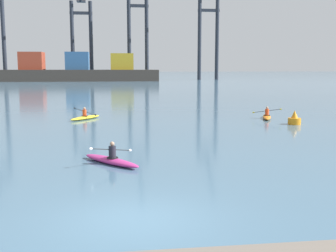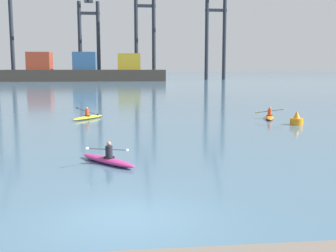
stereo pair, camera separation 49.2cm
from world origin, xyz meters
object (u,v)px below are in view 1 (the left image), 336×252
at_px(gantry_crane_east_mid, 138,20).
at_px(kayak_magenta, 111,160).
at_px(kayak_yellow, 85,117).
at_px(container_barge, 77,71).
at_px(kayak_orange, 267,116).
at_px(gantry_crane_east, 209,25).
at_px(channel_buoy, 294,119).
at_px(gantry_crane_west_mid, 81,26).

relative_size(gantry_crane_east_mid, kayak_magenta, 12.56).
bearing_deg(kayak_magenta, kayak_yellow, 97.22).
bearing_deg(container_barge, kayak_orange, -77.08).
bearing_deg(kayak_magenta, kayak_orange, 49.52).
distance_m(container_barge, gantry_crane_east, 45.02).
distance_m(container_barge, kayak_yellow, 94.84).
xyz_separation_m(channel_buoy, kayak_magenta, (-12.87, -10.71, -0.19)).
height_order(gantry_crane_east_mid, gantry_crane_east, gantry_crane_east_mid).
distance_m(gantry_crane_west_mid, kayak_orange, 110.40).
bearing_deg(kayak_yellow, container_barge, 94.72).
height_order(gantry_crane_east_mid, kayak_magenta, gantry_crane_east_mid).
height_order(channel_buoy, kayak_yellow, channel_buoy).
xyz_separation_m(container_barge, kayak_yellow, (7.79, -94.48, -2.77)).
distance_m(container_barge, gantry_crane_east_mid, 25.52).
height_order(kayak_orange, kayak_yellow, same).
bearing_deg(gantry_crane_east, channel_buoy, -99.85).
height_order(gantry_crane_east_mid, channel_buoy, gantry_crane_east_mid).
xyz_separation_m(kayak_magenta, kayak_yellow, (-1.98, 15.66, 0.00)).
distance_m(gantry_crane_west_mid, kayak_magenta, 122.81).
xyz_separation_m(gantry_crane_east_mid, channel_buoy, (4.18, -107.28, -18.35)).
distance_m(gantry_crane_east, kayak_orange, 108.23).
height_order(gantry_crane_west_mid, kayak_orange, gantry_crane_west_mid).
distance_m(kayak_orange, kayak_yellow, 14.25).
bearing_deg(gantry_crane_east_mid, container_barge, -156.99).
bearing_deg(kayak_magenta, gantry_crane_west_mid, 94.27).
distance_m(gantry_crane_west_mid, channel_buoy, 113.99).
distance_m(channel_buoy, kayak_orange, 3.66).
height_order(container_barge, gantry_crane_west_mid, gantry_crane_west_mid).
bearing_deg(gantry_crane_west_mid, kayak_yellow, -86.16).
xyz_separation_m(container_barge, gantry_crane_east_mid, (18.47, 7.84, 15.76)).
bearing_deg(kayak_orange, gantry_crane_west_mid, 101.24).
bearing_deg(gantry_crane_east_mid, gantry_crane_west_mid, 169.35).
xyz_separation_m(channel_buoy, kayak_yellow, (-14.86, 4.95, -0.19)).
xyz_separation_m(gantry_crane_west_mid, gantry_crane_east, (40.79, -2.03, 0.83)).
xyz_separation_m(gantry_crane_west_mid, channel_buoy, (21.94, -110.61, -16.62)).
bearing_deg(channel_buoy, gantry_crane_east_mid, 92.23).
xyz_separation_m(container_barge, gantry_crane_east, (41.50, 9.15, 14.86)).
relative_size(gantry_crane_east_mid, gantry_crane_east, 1.01).
height_order(container_barge, channel_buoy, container_barge).
bearing_deg(container_barge, kayak_magenta, -84.93).
bearing_deg(gantry_crane_west_mid, kayak_orange, -78.76).
bearing_deg(kayak_yellow, gantry_crane_west_mid, 93.84).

